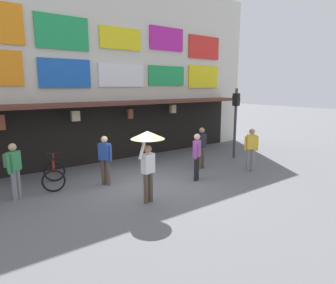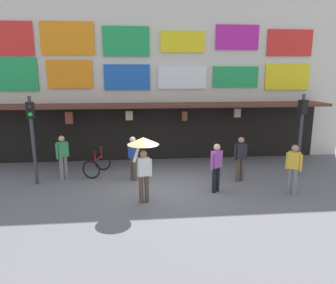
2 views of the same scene
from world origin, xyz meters
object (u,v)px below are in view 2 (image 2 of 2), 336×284
Objects in this scene: pedestrian_in_purple at (133,156)px; pedestrian_in_green at (216,165)px; traffic_light_near at (32,126)px; pedestrian_in_white at (240,157)px; traffic_light_far at (301,122)px; pedestrian_in_black at (294,165)px; pedestrian_in_blue at (62,154)px; bicycle_parked at (97,165)px; pedestrian_with_umbrella at (143,151)px.

pedestrian_in_purple and pedestrian_in_green have the same top height.
pedestrian_in_white is at bearing -3.19° from traffic_light_near.
traffic_light_far is 1.90× the size of pedestrian_in_black.
pedestrian_in_white is (7.47, -0.42, -1.19)m from traffic_light_near.
traffic_light_far is 9.18m from pedestrian_in_blue.
pedestrian_in_blue reaches higher than bicycle_parked.
pedestrian_with_umbrella reaches higher than pedestrian_in_purple.
pedestrian_in_purple and pedestrian_in_white have the same top height.
traffic_light_far is (9.95, 0.02, 0.00)m from traffic_light_near.
traffic_light_near reaches higher than pedestrian_in_blue.
pedestrian_in_green is at bearing -19.33° from pedestrian_in_blue.
pedestrian_in_black is (5.31, -1.86, 0.04)m from pedestrian_in_purple.
pedestrian_with_umbrella is at bearing -176.97° from pedestrian_in_black.
pedestrian_with_umbrella is 5.01m from pedestrian_in_black.
bicycle_parked is 7.31m from pedestrian_in_black.
pedestrian_in_purple and pedestrian_in_blue have the same top height.
pedestrian_in_blue is (-5.46, 1.92, 0.04)m from pedestrian_in_green.
bicycle_parked is at bearing 173.32° from traffic_light_far.
pedestrian_with_umbrella is 2.62m from pedestrian_in_green.
traffic_light_near is at bearing -149.03° from pedestrian_in_blue.
pedestrian_in_blue is (-9.10, 0.49, -1.16)m from traffic_light_far.
pedestrian_in_blue is (-7.97, 2.30, 0.00)m from pedestrian_in_black.
traffic_light_far is 1.54× the size of pedestrian_with_umbrella.
pedestrian_in_white is 1.93m from pedestrian_in_black.
pedestrian_in_black is at bearing -45.47° from pedestrian_in_white.
bicycle_parked is 3.71m from pedestrian_with_umbrella.
traffic_light_far reaches higher than pedestrian_in_black.
pedestrian_in_purple is at bearing 152.27° from pedestrian_in_green.
traffic_light_near is 1.54× the size of pedestrian_with_umbrella.
traffic_light_far is 1.90× the size of pedestrian_in_purple.
traffic_light_far is 6.45m from pedestrian_with_umbrella.
pedestrian_in_white is (-2.48, -0.43, -1.19)m from traffic_light_far.
pedestrian_with_umbrella is at bearing -59.02° from bicycle_parked.
bicycle_parked is at bearing 24.52° from traffic_light_near.
traffic_light_near is 1.90× the size of pedestrian_in_blue.
pedestrian_in_blue is (-3.01, 2.56, -0.66)m from pedestrian_with_umbrella.
pedestrian_in_green and pedestrian_in_black have the same top height.
pedestrian_in_green is (4.24, -2.35, 0.55)m from bicycle_parked.
pedestrian_in_black is 8.30m from pedestrian_in_blue.
traffic_light_near is at bearing 168.52° from pedestrian_in_black.
pedestrian_with_umbrella is at bearing -28.01° from traffic_light_near.
pedestrian_with_umbrella is 1.24× the size of pedestrian_in_green.
pedestrian_in_green and pedestrian_in_blue have the same top height.
pedestrian_in_green is at bearing 14.85° from pedestrian_with_umbrella.
pedestrian_with_umbrella is 1.24× the size of pedestrian_in_blue.
traffic_light_far reaches higher than bicycle_parked.
pedestrian_in_white and pedestrian_in_black have the same top height.
pedestrian_in_white is at bearing 40.55° from pedestrian_in_green.
pedestrian_in_purple is 1.00× the size of pedestrian_in_green.
pedestrian_with_umbrella is 4.01m from pedestrian_in_blue.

